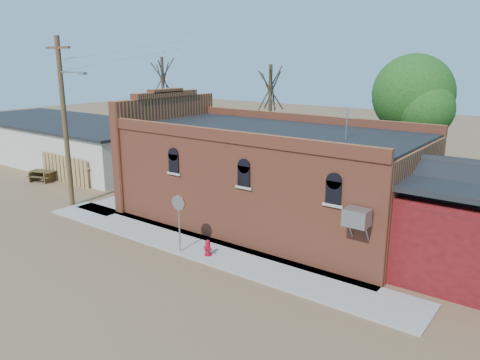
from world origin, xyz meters
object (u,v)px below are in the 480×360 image
Objects in this scene: utility_pole at (65,119)px; picnic_table at (43,174)px; fire_hydrant at (208,248)px; stop_sign at (179,208)px; brick_bar at (264,175)px; trash_barrel at (127,189)px.

picnic_table is at bearing 162.16° from utility_pole.
fire_hydrant is 1.99m from stop_sign.
fire_hydrant is at bearing -82.42° from brick_bar.
brick_bar reaches higher than trash_barrel.
brick_bar is at bearing 9.54° from trash_barrel.
trash_barrel is at bearing -170.46° from brick_bar.
brick_bar is 24.34× the size of fire_hydrant.
utility_pole reaches higher than brick_bar.
fire_hydrant is at bearing -4.29° from utility_pole.
stop_sign is 1.22× the size of picnic_table.
stop_sign is at bearing -26.40° from trash_barrel.
stop_sign reaches higher than picnic_table.
utility_pole is 9.76m from stop_sign.
fire_hydrant is at bearing -28.94° from picnic_table.
trash_barrel reaches higher than fire_hydrant.
stop_sign is (-0.51, -5.46, -0.38)m from brick_bar.
utility_pole is at bearing -37.30° from picnic_table.
picnic_table is (-15.49, 3.17, -1.50)m from stop_sign.
utility_pole reaches higher than fire_hydrant.
brick_bar is 5.50m from stop_sign.
stop_sign is (-1.19, -0.38, 1.55)m from fire_hydrant.
brick_bar is at bearing 101.90° from stop_sign.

